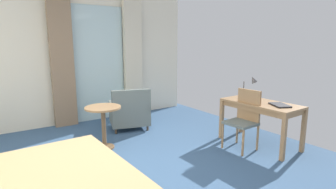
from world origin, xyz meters
name	(u,v)px	position (x,y,z in m)	size (l,w,h in m)	color
ground	(143,180)	(0.00, 0.00, -0.05)	(5.86, 6.59, 0.10)	#38567A
wall_back	(72,57)	(0.00, 3.04, 1.43)	(5.46, 0.12, 2.85)	silver
balcony_glass_door	(99,64)	(0.55, 2.96, 1.25)	(1.16, 0.02, 2.51)	silver
curtain_panel_left	(62,62)	(-0.25, 2.86, 1.34)	(0.45, 0.10, 2.68)	#897056
curtain_panel_right	(133,59)	(1.35, 2.86, 1.34)	(0.45, 0.10, 2.68)	beige
writing_desk	(261,108)	(2.20, -0.12, 0.65)	(0.65, 1.29, 0.74)	#9E754C
desk_chair	(244,117)	(1.85, -0.07, 0.54)	(0.44, 0.47, 0.97)	slate
desk_lamp	(251,84)	(2.25, 0.16, 1.01)	(0.29, 0.21, 0.43)	#4C4C51
closed_book	(280,105)	(2.23, -0.44, 0.75)	(0.22, 0.33, 0.02)	#232328
armchair_by_window	(130,113)	(0.77, 1.93, 0.33)	(0.92, 0.90, 0.84)	slate
round_cafe_table	(103,118)	(-0.05, 1.22, 0.51)	(0.58, 0.58, 0.70)	#9E754C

